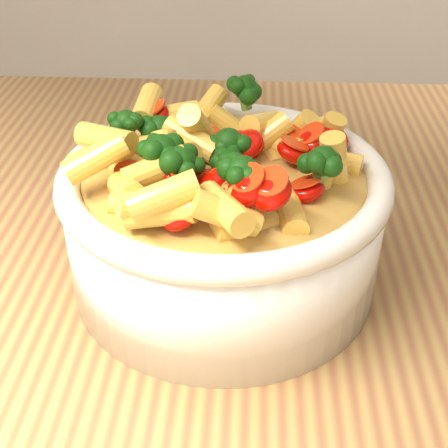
{
  "coord_description": "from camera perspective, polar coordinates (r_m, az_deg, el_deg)",
  "views": [
    {
      "loc": [
        -0.1,
        -0.35,
        1.18
      ],
      "look_at": [
        -0.12,
        0.0,
        0.95
      ],
      "focal_mm": 50.0,
      "sensor_mm": 36.0,
      "label": 1
    }
  ],
  "objects": [
    {
      "name": "table",
      "position": [
        0.53,
        13.17,
        -14.03
      ],
      "size": [
        1.2,
        0.8,
        0.9
      ],
      "color": "#A98148",
      "rests_on": "ground"
    },
    {
      "name": "serving_bowl",
      "position": [
        0.43,
        -0.0,
        0.13
      ],
      "size": [
        0.22,
        0.22,
        0.09
      ],
      "color": "white",
      "rests_on": "table"
    },
    {
      "name": "pasta_salad",
      "position": [
        0.4,
        0.0,
        7.15
      ],
      "size": [
        0.17,
        0.17,
        0.04
      ],
      "color": "#FFC950",
      "rests_on": "serving_bowl"
    }
  ]
}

